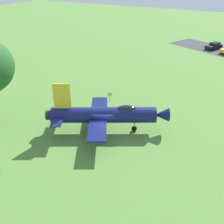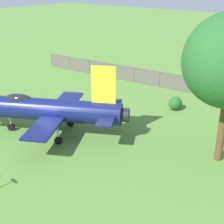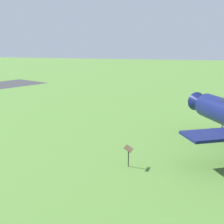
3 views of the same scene
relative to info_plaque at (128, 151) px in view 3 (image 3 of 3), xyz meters
name	(u,v)px [view 3 (image 3 of 3)]	position (x,y,z in m)	size (l,w,h in m)	color
info_plaque	(128,151)	(0.00, 0.00, 0.00)	(0.44, 0.63, 1.14)	#333333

